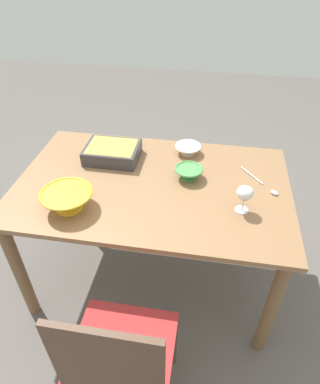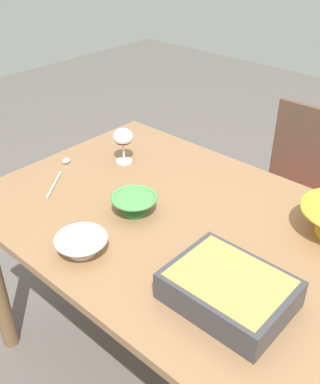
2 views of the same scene
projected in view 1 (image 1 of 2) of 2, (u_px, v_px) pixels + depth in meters
The scene contains 9 objects.
ground_plane at pixel (154, 272), 2.30m from camera, with size 8.00×8.00×0.00m, color #5B5651.
dining_table at pixel (153, 199), 1.89m from camera, with size 1.47×0.93×0.76m.
chair at pixel (118, 359), 1.36m from camera, with size 0.43×0.39×0.88m.
wine_glass at pixel (245, 194), 1.58m from camera, with size 0.08×0.08×0.14m.
casserole_dish at pixel (112, 152), 1.98m from camera, with size 0.31×0.24×0.08m.
mixing_bowl at pixel (67, 199), 1.63m from camera, with size 0.25×0.25×0.10m.
small_bowl at pixel (188, 149), 2.03m from camera, with size 0.16×0.16×0.06m.
serving_bowl at pixel (189, 172), 1.83m from camera, with size 0.16×0.16×0.07m.
serving_spoon at pixel (265, 186), 1.79m from camera, with size 0.19×0.24×0.01m.
Camera 1 is at (0.28, -1.42, 1.86)m, focal length 31.58 mm.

